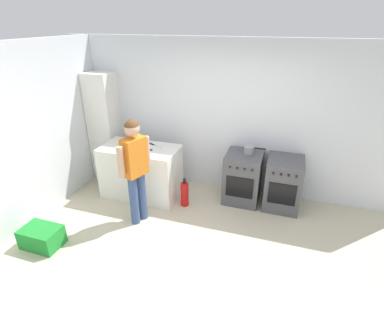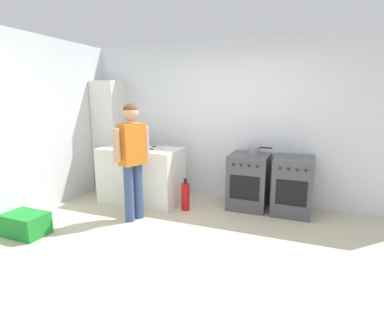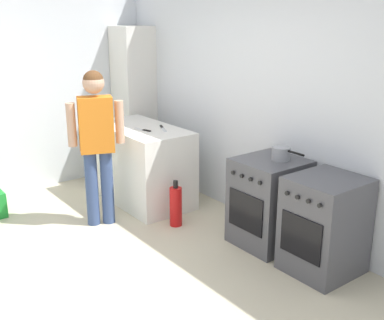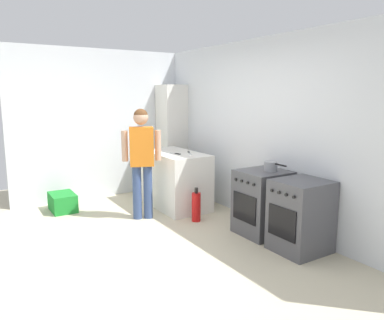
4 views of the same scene
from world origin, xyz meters
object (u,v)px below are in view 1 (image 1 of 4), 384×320
object	(u,v)px
oven_right	(283,183)
pot	(249,150)
knife_chef	(155,145)
recycling_crate_lower	(42,237)
oven_left	(243,177)
larder_cabinet	(105,127)
knife_utility	(146,150)
fire_extinguisher	(185,194)
person	(135,164)

from	to	relation	value
oven_right	pot	size ratio (longest dim) A/B	2.40
knife_chef	recycling_crate_lower	size ratio (longest dim) A/B	0.57
oven_left	larder_cabinet	size ratio (longest dim) A/B	0.42
knife_utility	fire_extinguisher	bearing A→B (deg)	-3.53
pot	recycling_crate_lower	distance (m)	3.32
larder_cabinet	oven_right	bearing A→B (deg)	-1.77
knife_utility	fire_extinguisher	size ratio (longest dim) A/B	0.50
oven_left	pot	world-z (taller)	pot
knife_utility	knife_chef	bearing A→B (deg)	71.16
knife_chef	fire_extinguisher	bearing A→B (deg)	-23.01
oven_right	person	size ratio (longest dim) A/B	0.52
pot	fire_extinguisher	xyz separation A→B (m)	(-0.93, -0.55, -0.70)
oven_right	fire_extinguisher	size ratio (longest dim) A/B	1.70
oven_left	fire_extinguisher	size ratio (longest dim) A/B	1.70
knife_chef	oven_left	bearing A→B (deg)	8.44
oven_right	oven_left	bearing A→B (deg)	180.00
knife_utility	person	xyz separation A→B (m)	(0.15, -0.65, 0.06)
knife_utility	larder_cabinet	bearing A→B (deg)	153.89
person	knife_utility	bearing A→B (deg)	103.35
oven_left	pot	xyz separation A→B (m)	(0.06, 0.07, 0.49)
oven_right	person	bearing A→B (deg)	-152.25
oven_right	larder_cabinet	bearing A→B (deg)	178.23
larder_cabinet	knife_utility	bearing A→B (deg)	-26.11
person	knife_chef	bearing A→B (deg)	95.26
oven_left	recycling_crate_lower	world-z (taller)	oven_left
oven_left	person	xyz separation A→B (m)	(-1.40, -1.08, 0.54)
oven_right	fire_extinguisher	world-z (taller)	oven_right
oven_left	person	world-z (taller)	person
knife_chef	recycling_crate_lower	bearing A→B (deg)	-117.21
knife_chef	larder_cabinet	bearing A→B (deg)	164.66
oven_right	person	world-z (taller)	person
oven_left	larder_cabinet	xyz separation A→B (m)	(-2.65, 0.10, 0.57)
person	fire_extinguisher	world-z (taller)	person
fire_extinguisher	larder_cabinet	size ratio (longest dim) A/B	0.25
knife_chef	fire_extinguisher	world-z (taller)	knife_chef
oven_right	larder_cabinet	world-z (taller)	larder_cabinet
pot	recycling_crate_lower	size ratio (longest dim) A/B	0.68
oven_left	pot	size ratio (longest dim) A/B	2.40
knife_chef	knife_utility	distance (m)	0.23
knife_chef	fire_extinguisher	size ratio (longest dim) A/B	0.59
pot	larder_cabinet	size ratio (longest dim) A/B	0.18
oven_left	knife_utility	xyz separation A→B (m)	(-1.55, -0.44, 0.48)
recycling_crate_lower	larder_cabinet	distance (m)	2.30
oven_right	recycling_crate_lower	distance (m)	3.67
oven_left	knife_chef	distance (m)	1.57
fire_extinguisher	oven_left	bearing A→B (deg)	28.78
oven_right	fire_extinguisher	bearing A→B (deg)	-162.61
oven_right	knife_chef	size ratio (longest dim) A/B	2.87
knife_utility	person	world-z (taller)	person
person	fire_extinguisher	distance (m)	1.10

